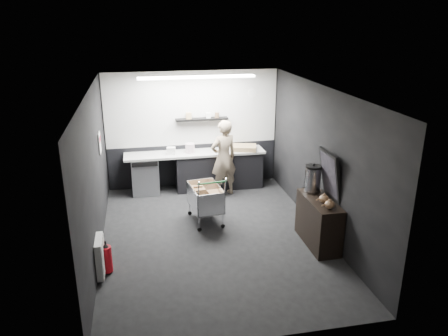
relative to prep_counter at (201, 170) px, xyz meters
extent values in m
plane|color=black|center=(-0.14, -2.42, -0.46)|extent=(5.50, 5.50, 0.00)
plane|color=white|center=(-0.14, -2.42, 2.24)|extent=(5.50, 5.50, 0.00)
plane|color=black|center=(-0.14, 0.33, 0.89)|extent=(5.50, 0.00, 5.50)
plane|color=black|center=(-0.14, -5.17, 0.89)|extent=(5.50, 0.00, 5.50)
plane|color=black|center=(-2.14, -2.42, 0.89)|extent=(0.00, 5.50, 5.50)
plane|color=black|center=(1.86, -2.42, 0.89)|extent=(0.00, 5.50, 5.50)
cube|color=silver|center=(-0.14, 0.31, 1.39)|extent=(3.95, 0.02, 1.70)
cube|color=black|center=(-0.14, 0.31, 0.04)|extent=(3.95, 0.02, 1.00)
cube|color=black|center=(0.06, 0.20, 1.16)|extent=(1.20, 0.22, 0.04)
cylinder|color=white|center=(1.26, 0.30, 1.69)|extent=(0.20, 0.03, 0.20)
cube|color=silver|center=(-2.12, -1.12, 1.09)|extent=(0.02, 0.30, 0.40)
cube|color=red|center=(-2.11, -1.12, 1.16)|extent=(0.02, 0.22, 0.10)
cube|color=white|center=(-2.08, -3.32, -0.11)|extent=(0.10, 0.50, 0.60)
cube|color=white|center=(-0.14, -0.57, 2.21)|extent=(2.40, 0.20, 0.04)
cube|color=black|center=(0.41, 0.00, -0.03)|extent=(2.00, 0.56, 0.85)
cube|color=#ACACA8|center=(-0.14, 0.00, 0.42)|extent=(3.20, 0.60, 0.05)
cube|color=#9EA0A5|center=(-1.29, 0.00, -0.03)|extent=(0.60, 0.58, 0.85)
cube|color=black|center=(-1.29, -0.30, 0.32)|extent=(0.56, 0.02, 0.10)
imported|color=#C3B59A|center=(0.44, -0.45, 0.41)|extent=(0.73, 0.59, 1.73)
cube|color=silver|center=(-0.18, -1.74, -0.15)|extent=(0.64, 0.90, 0.02)
cube|color=silver|center=(-0.44, -1.74, 0.06)|extent=(0.12, 0.84, 0.45)
cube|color=silver|center=(0.09, -1.74, 0.06)|extent=(0.12, 0.84, 0.45)
cube|color=silver|center=(-0.18, -2.15, 0.06)|extent=(0.54, 0.08, 0.45)
cube|color=silver|center=(-0.18, -1.33, 0.06)|extent=(0.54, 0.08, 0.45)
cylinder|color=silver|center=(-0.41, -2.12, -0.29)|extent=(0.02, 0.02, 0.30)
cylinder|color=silver|center=(0.06, -2.12, -0.29)|extent=(0.02, 0.02, 0.30)
cylinder|color=silver|center=(-0.41, -1.36, -0.29)|extent=(0.02, 0.02, 0.30)
cylinder|color=silver|center=(0.06, -1.36, -0.29)|extent=(0.02, 0.02, 0.30)
cylinder|color=green|center=(-0.18, -2.21, 0.53)|extent=(0.54, 0.10, 0.03)
cube|color=brown|center=(-0.29, -1.64, 0.05)|extent=(0.27, 0.32, 0.38)
cube|color=brown|center=(-0.04, -1.85, 0.03)|extent=(0.25, 0.30, 0.34)
cylinder|color=black|center=(-0.41, -2.12, -0.42)|extent=(0.08, 0.04, 0.08)
cylinder|color=black|center=(-0.41, -1.36, -0.42)|extent=(0.08, 0.04, 0.08)
cylinder|color=black|center=(0.06, -2.12, -0.42)|extent=(0.08, 0.04, 0.08)
cylinder|color=black|center=(0.06, -1.36, -0.42)|extent=(0.08, 0.04, 0.08)
cube|color=black|center=(1.63, -3.02, -0.03)|extent=(0.43, 1.14, 0.85)
cylinder|color=silver|center=(1.63, -2.64, 0.63)|extent=(0.28, 0.28, 0.44)
cylinder|color=black|center=(1.63, -2.64, 0.87)|extent=(0.28, 0.28, 0.04)
sphere|color=black|center=(1.63, -2.64, 0.91)|extent=(0.05, 0.05, 0.05)
ellipsoid|color=brown|center=(1.63, -3.16, 0.47)|extent=(0.17, 0.17, 0.14)
ellipsoid|color=brown|center=(1.63, -3.40, 0.47)|extent=(0.17, 0.17, 0.14)
cube|color=black|center=(1.80, -2.97, 0.82)|extent=(0.20, 0.66, 0.85)
cube|color=black|center=(1.78, -2.97, 0.82)|extent=(0.14, 0.57, 0.73)
cylinder|color=#AA0B14|center=(-1.99, -3.24, -0.21)|extent=(0.16, 0.16, 0.43)
cone|color=black|center=(-1.99, -3.24, 0.03)|extent=(0.11, 0.11, 0.07)
cylinder|color=black|center=(-1.99, -3.24, 0.07)|extent=(0.03, 0.03, 0.07)
cube|color=#A08255|center=(1.02, -0.05, 0.50)|extent=(0.62, 0.53, 0.11)
cylinder|color=beige|center=(-0.25, 0.00, 0.55)|extent=(0.21, 0.21, 0.21)
cube|color=white|center=(-0.68, -0.05, 0.52)|extent=(0.21, 0.18, 0.16)
camera|label=1|loc=(-1.36, -9.47, 3.41)|focal=35.00mm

